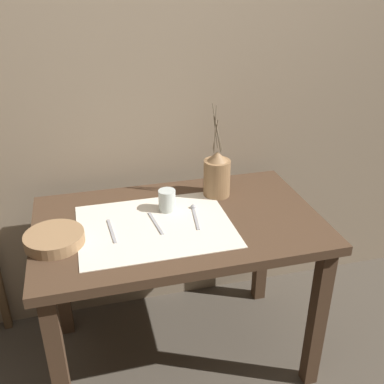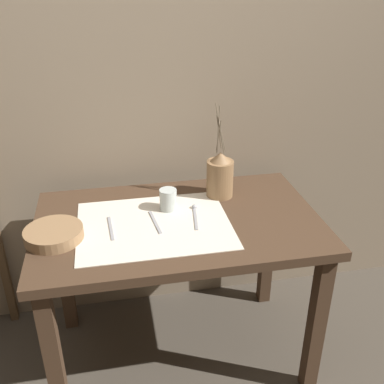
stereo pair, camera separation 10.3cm
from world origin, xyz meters
TOP-DOWN VIEW (x-y plane):
  - ground_plane at (0.00, 0.00)m, footprint 12.00×12.00m
  - stone_wall_back at (0.00, 0.47)m, footprint 7.00×0.06m
  - wooden_table at (0.00, 0.00)m, footprint 1.17×0.72m
  - linen_cloth at (-0.10, -0.03)m, footprint 0.61×0.48m
  - pitcher_with_flowers at (0.22, 0.17)m, footprint 0.12×0.12m
  - wooden_bowl at (-0.49, -0.06)m, footprint 0.22×0.22m
  - glass_tumbler_near at (-0.03, 0.09)m, footprint 0.07×0.07m
  - fork_outer at (-0.27, -0.03)m, footprint 0.02×0.18m
  - knife_center at (-0.10, -0.01)m, footprint 0.03×0.18m
  - spoon_inner at (0.08, 0.04)m, footprint 0.04×0.19m

SIDE VIEW (x-z plane):
  - ground_plane at x=0.00m, z-range 0.00..0.00m
  - wooden_table at x=0.00m, z-range 0.27..1.01m
  - linen_cloth at x=-0.10m, z-range 0.75..0.75m
  - fork_outer at x=-0.27m, z-range 0.75..0.75m
  - knife_center at x=-0.10m, z-range 0.75..0.75m
  - spoon_inner at x=0.08m, z-range 0.74..0.77m
  - wooden_bowl at x=-0.49m, z-range 0.75..0.79m
  - glass_tumbler_near at x=-0.03m, z-range 0.75..0.84m
  - pitcher_with_flowers at x=0.22m, z-range 0.64..1.06m
  - stone_wall_back at x=0.00m, z-range 0.00..2.40m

